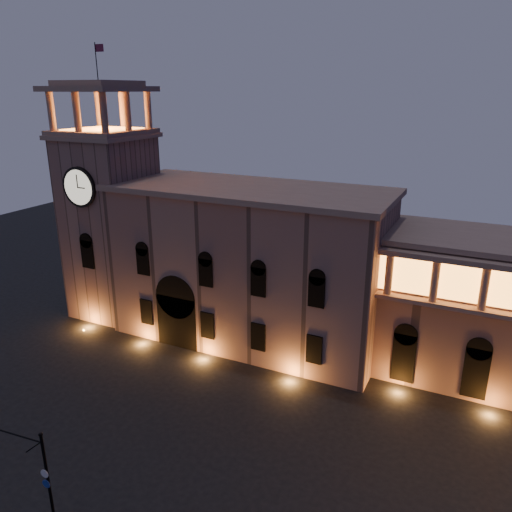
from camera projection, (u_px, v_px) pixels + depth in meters
The scene contains 4 objects.
ground at pixel (148, 458), 39.07m from camera, with size 160.00×160.00×0.00m, color black.
government_building at pixel (248, 265), 55.90m from camera, with size 30.80×12.80×17.60m.
clock_tower at pixel (111, 217), 61.44m from camera, with size 9.80×9.80×32.40m.
traffic_light at pixel (37, 474), 32.24m from camera, with size 5.29×0.87×7.28m.
Camera 1 is at (21.43, -25.25, 27.44)m, focal length 35.00 mm.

